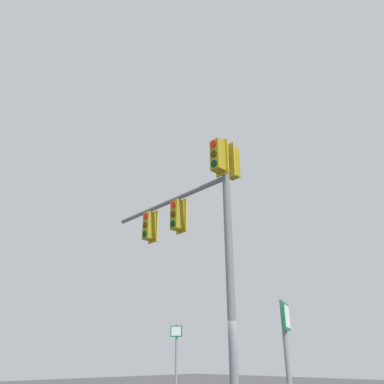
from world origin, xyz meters
The scene contains 3 objects.
signal_mast_assembly centered at (-0.76, 1.75, 5.21)m, with size 0.97×5.15×7.24m.
route_sign_primary centered at (0.38, 3.75, 1.60)m, with size 0.20×0.33×2.67m.
route_sign_secondary centered at (-3.24, -1.99, 1.52)m, with size 0.35×0.15×2.47m.
Camera 1 is at (-8.08, -4.76, 1.72)m, focal length 35.13 mm.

